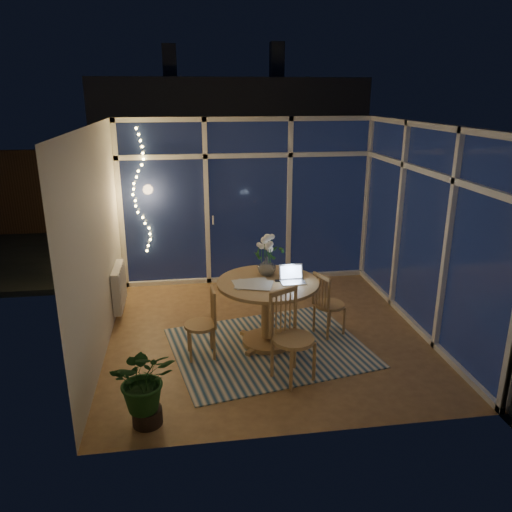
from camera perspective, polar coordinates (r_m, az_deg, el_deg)
The scene contains 25 objects.
floor at distance 6.48m, azimuth 1.46°, elevation -8.82°, with size 4.00×4.00×0.00m, color brown.
ceiling at distance 5.78m, azimuth 1.67°, elevation 14.80°, with size 4.00×4.00×0.00m, color white.
wall_back at distance 7.92m, azimuth -0.93°, elevation 6.23°, with size 4.00×0.04×2.60m, color beige.
wall_front at distance 4.15m, azimuth 6.30°, elevation -5.20°, with size 4.00×0.04×2.60m, color beige.
wall_left at distance 6.00m, azimuth -17.63°, elevation 1.44°, with size 0.04×4.00×2.60m, color beige.
wall_right at distance 6.63m, azimuth 18.86°, elevation 2.87°, with size 0.04×4.00×2.60m, color beige.
window_wall_back at distance 7.88m, azimuth -0.90°, elevation 6.17°, with size 4.00×0.10×2.60m, color silver.
window_wall_right at distance 6.61m, azimuth 18.55°, elevation 2.86°, with size 0.10×4.00×2.60m, color silver.
radiator at distance 7.12m, azimuth -15.40°, elevation -3.41°, with size 0.10×0.70×0.58m, color silver.
fairy_lights at distance 7.72m, azimuth -13.15°, elevation 7.15°, with size 0.24×0.10×1.85m, color #FFD766, non-canonical shape.
garden_patio at distance 11.20m, azimuth -0.36°, elevation 2.65°, with size 12.00×6.00×0.10m, color black.
garden_fence at distance 11.41m, azimuth -3.24°, elevation 7.86°, with size 11.00×0.08×1.80m, color #3D2916.
neighbour_roof at distance 14.26m, azimuth -3.24°, elevation 15.19°, with size 7.00×3.00×2.20m, color #373B43.
garden_shrubs at distance 9.42m, azimuth -6.86°, elevation 2.73°, with size 0.90×0.90×0.90m, color black.
rug at distance 6.14m, azimuth 1.47°, elevation -10.38°, with size 2.24×1.79×0.01m, color beige.
dining_table at distance 6.04m, azimuth 1.34°, elevation -6.56°, with size 1.21×1.21×0.82m, color #AB774D.
chair_left at distance 5.80m, azimuth -6.36°, elevation -7.65°, with size 0.39×0.39×0.85m, color #AB774D.
chair_right at distance 6.35m, azimuth 8.43°, elevation -5.36°, with size 0.39×0.39×0.85m, color #AB774D.
chair_front at distance 5.30m, azimuth 4.32°, elevation -9.25°, with size 0.47×0.47×1.00m, color #AB774D.
laptop at distance 5.82m, azimuth 4.26°, elevation -2.10°, with size 0.28×0.25×0.21m, color silver, non-canonical shape.
flower_vase at distance 6.05m, azimuth 1.24°, elevation -1.25°, with size 0.20×0.20×0.21m, color silver.
bowl at distance 6.11m, azimuth 3.86°, elevation -1.96°, with size 0.15×0.15×0.04m, color white.
newspapers at distance 5.79m, azimuth -0.11°, elevation -3.22°, with size 0.42×0.32×0.01m, color silver.
phone at distance 5.89m, azimuth 2.74°, elevation -2.84°, with size 0.11×0.06×0.01m, color black.
potted_plant at distance 4.80m, azimuth -12.56°, elevation -14.52°, with size 0.54×0.47×0.76m, color #174118.
Camera 1 is at (-1.00, -5.68, 2.94)m, focal length 35.00 mm.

